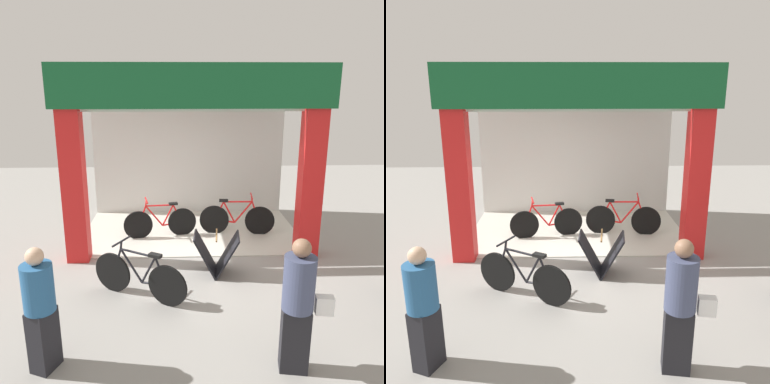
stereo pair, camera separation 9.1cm
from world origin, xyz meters
TOP-DOWN VIEW (x-y plane):
  - ground_plane at (0.00, 0.00)m, footprint 17.77×17.77m
  - shop_facade at (0.00, 1.45)m, footprint 5.08×3.23m
  - bicycle_inside_0 at (-0.69, 1.12)m, footprint 1.61×0.44m
  - bicycle_inside_1 at (1.04, 1.22)m, footprint 1.69×0.47m
  - bicycle_parked_0 at (-0.93, -1.49)m, footprint 1.52×0.85m
  - sandwich_board_sign at (0.38, -0.69)m, footprint 0.87×0.67m
  - pedestrian_2 at (1.07, -3.22)m, footprint 0.62×0.42m
  - pedestrian_3 at (-1.93, -3.07)m, footprint 0.47×0.47m

SIDE VIEW (x-z plane):
  - ground_plane at x=0.00m, z-range 0.00..0.00m
  - bicycle_inside_0 at x=-0.69m, z-range -0.09..0.81m
  - bicycle_inside_1 at x=1.04m, z-range -0.09..0.84m
  - bicycle_parked_0 at x=-0.93m, z-range -0.09..0.84m
  - sandwich_board_sign at x=0.38m, z-range 0.00..0.76m
  - pedestrian_3 at x=-1.93m, z-range 0.03..1.60m
  - pedestrian_2 at x=1.07m, z-range 0.04..1.72m
  - shop_facade at x=0.00m, z-range 0.11..3.81m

